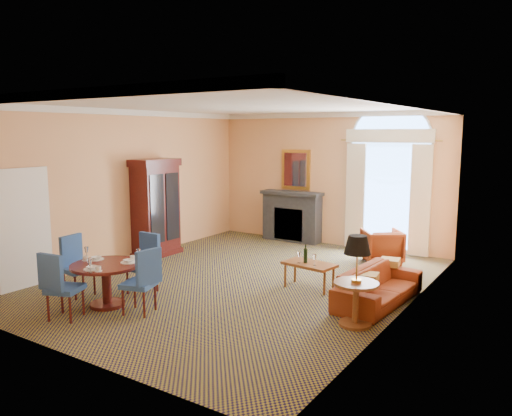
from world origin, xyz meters
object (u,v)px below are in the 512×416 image
Objects in this scene: armoire at (156,209)px; armchair at (382,246)px; side_table at (357,270)px; sofa at (379,286)px; dining_table at (106,275)px; coffee_table at (309,265)px.

armoire is 2.76× the size of armchair.
side_table is (0.86, -3.59, 0.46)m from armchair.
sofa is 1.22m from side_table.
sofa is at bearing 34.93° from dining_table.
armoire reaches higher than dining_table.
armchair is at bearing 61.12° from dining_table.
coffee_table is at bearing -4.58° from armoire.
armchair is 3.72m from side_table.
coffee_table is at bearing 41.85° from armchair.
coffee_table reaches higher than armchair.
dining_table is at bearing 129.51° from sofa.
armoire reaches higher than sofa.
side_table is at bearing -32.80° from coffee_table.
armoire is at bearing -11.64° from armchair.
armchair is at bearing 22.53° from sofa.
armoire is 4.04m from coffee_table.
coffee_table is at bearing 138.76° from side_table.
armchair is at bearing 103.44° from side_table.
armoire is at bearing -176.14° from coffee_table.
dining_table reaches higher than armchair.
sofa is 2.48× the size of armchair.
dining_table is 3.41m from coffee_table.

